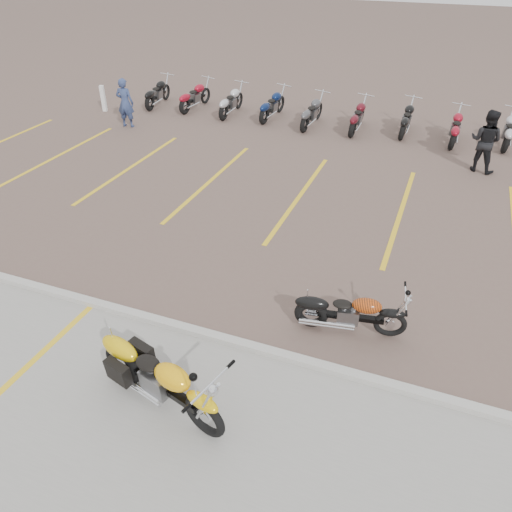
{
  "coord_description": "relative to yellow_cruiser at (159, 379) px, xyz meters",
  "views": [
    {
      "loc": [
        3.4,
        -7.86,
        6.08
      ],
      "look_at": [
        0.41,
        -0.28,
        0.75
      ],
      "focal_mm": 35.0,
      "sensor_mm": 36.0,
      "label": 1
    }
  ],
  "objects": [
    {
      "name": "parking_stripes",
      "position": [
        -0.16,
        7.57,
        -0.5
      ],
      "size": [
        38.0,
        5.5,
        0.01
      ],
      "primitive_type": null,
      "color": "gold",
      "rests_on": "ground"
    },
    {
      "name": "person_b",
      "position": [
        4.33,
        11.22,
        0.42
      ],
      "size": [
        1.07,
        0.95,
        1.84
      ],
      "primitive_type": "imported",
      "rotation": [
        0.0,
        0.0,
        2.81
      ],
      "color": "black",
      "rests_on": "ground"
    },
    {
      "name": "concrete_apron",
      "position": [
        -0.16,
        -0.93,
        -0.5
      ],
      "size": [
        60.0,
        5.0,
        0.01
      ],
      "primitive_type": "cube",
      "color": "#9E9B93",
      "rests_on": "ground"
    },
    {
      "name": "person_a",
      "position": [
        -7.79,
        10.77,
        0.37
      ],
      "size": [
        0.69,
        0.5,
        1.74
      ],
      "primitive_type": "imported",
      "rotation": [
        0.0,
        0.0,
        3.29
      ],
      "color": "navy",
      "rests_on": "ground"
    },
    {
      "name": "ground",
      "position": [
        -0.16,
        3.57,
        -0.5
      ],
      "size": [
        100.0,
        100.0,
        0.0
      ],
      "primitive_type": "plane",
      "color": "brown",
      "rests_on": "ground"
    },
    {
      "name": "curb",
      "position": [
        -0.16,
        1.57,
        -0.44
      ],
      "size": [
        60.0,
        0.18,
        0.12
      ],
      "primitive_type": "cube",
      "color": "#ADAAA3",
      "rests_on": "ground"
    },
    {
      "name": "bg_bike_row",
      "position": [
        1.77,
        13.51,
        0.05
      ],
      "size": [
        20.47,
        2.01,
        1.1
      ],
      "color": "black",
      "rests_on": "ground"
    },
    {
      "name": "yellow_cruiser",
      "position": [
        0.0,
        0.0,
        0.0
      ],
      "size": [
        2.4,
        0.81,
        1.01
      ],
      "rotation": [
        0.07,
        0.0,
        -0.27
      ],
      "color": "black",
      "rests_on": "ground"
    },
    {
      "name": "bollard",
      "position": [
        -9.71,
        12.02,
        -0.0
      ],
      "size": [
        0.19,
        0.19,
        1.0
      ],
      "primitive_type": "cube",
      "rotation": [
        0.0,
        0.0,
        0.28
      ],
      "color": "silver",
      "rests_on": "ground"
    },
    {
      "name": "flame_cruiser",
      "position": [
        2.24,
        2.66,
        -0.1
      ],
      "size": [
        1.97,
        0.48,
        0.82
      ],
      "rotation": [
        0.12,
        0.0,
        0.17
      ],
      "color": "black",
      "rests_on": "ground"
    }
  ]
}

